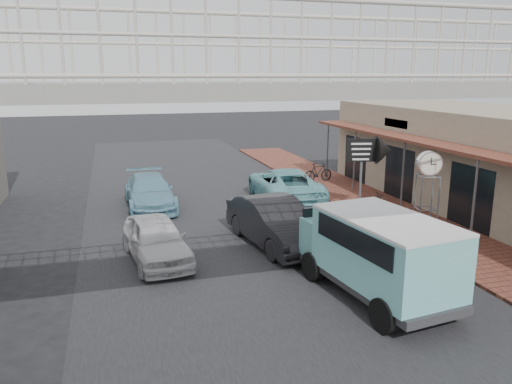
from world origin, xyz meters
TOP-DOWN VIEW (x-y plane):
  - ground at (0.00, 0.00)m, footprint 120.00×120.00m
  - road_strip at (0.00, 0.00)m, footprint 10.00×60.00m
  - sidewalk at (6.50, 3.00)m, footprint 3.00×40.00m
  - shophouse_row at (10.97, 4.00)m, footprint 7.20×18.00m
  - footbridge at (0.00, -4.00)m, footprint 16.40×2.40m
  - white_hatchback at (-2.78, 2.62)m, footprint 2.00×4.00m
  - dark_sedan at (0.99, 2.93)m, footprint 2.22×4.78m
  - angkot_curb at (3.21, 8.23)m, footprint 2.79×5.41m
  - angkot_far at (-2.46, 8.83)m, footprint 1.93×4.60m
  - angkot_van at (2.13, -1.52)m, footprint 2.48×4.56m
  - motorcycle_near at (5.30, 4.73)m, footprint 1.71×0.66m
  - motorcycle_far at (6.03, 11.13)m, footprint 1.63×0.68m
  - street_clock at (5.30, 1.20)m, footprint 0.78×0.71m
  - arrow_sign at (6.00, 5.17)m, footprint 1.81×1.19m

SIDE VIEW (x-z plane):
  - ground at x=0.00m, z-range 0.00..0.00m
  - road_strip at x=0.00m, z-range 0.00..0.01m
  - sidewalk at x=6.50m, z-range 0.00..0.10m
  - motorcycle_near at x=5.30m, z-range 0.10..0.98m
  - motorcycle_far at x=6.03m, z-range 0.10..1.05m
  - white_hatchback at x=-2.78m, z-range 0.00..1.31m
  - angkot_far at x=-2.46m, z-range 0.00..1.33m
  - angkot_curb at x=3.21m, z-range 0.00..1.46m
  - dark_sedan at x=0.99m, z-range 0.00..1.52m
  - angkot_van at x=2.13m, z-range 0.29..2.42m
  - shophouse_row at x=10.97m, z-range 0.01..4.01m
  - arrow_sign at x=6.00m, z-range 1.02..4.02m
  - street_clock at x=5.30m, z-range 1.09..4.11m
  - footbridge at x=0.00m, z-range 0.01..6.35m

